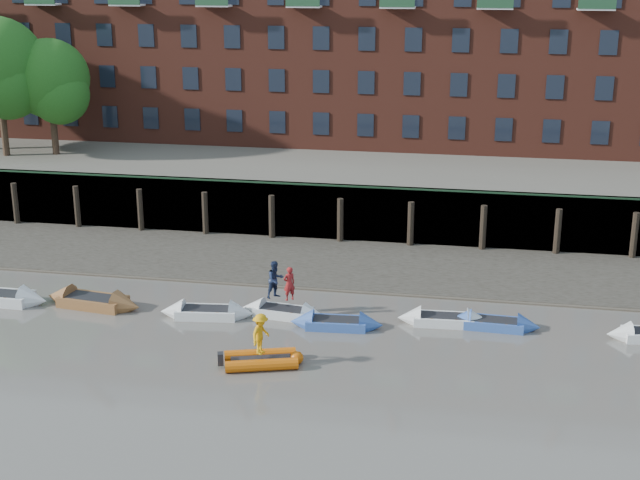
% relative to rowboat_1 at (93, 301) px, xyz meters
% --- Properties ---
extents(ground, '(220.00, 220.00, 0.00)m').
position_rel_rowboat_1_xyz_m(ground, '(11.73, -9.91, -0.25)').
color(ground, '#625D55').
rests_on(ground, ground).
extents(foreshore, '(110.00, 8.00, 0.50)m').
position_rel_rowboat_1_xyz_m(foreshore, '(11.73, 8.09, -0.25)').
color(foreshore, '#3D382F').
rests_on(foreshore, ground).
extents(mud_band, '(110.00, 1.60, 0.10)m').
position_rel_rowboat_1_xyz_m(mud_band, '(11.73, 4.69, -0.25)').
color(mud_band, '#4C4336').
rests_on(mud_band, ground).
extents(river_wall, '(110.00, 1.23, 3.30)m').
position_rel_rowboat_1_xyz_m(river_wall, '(11.73, 12.47, 1.35)').
color(river_wall, '#2D2A26').
rests_on(river_wall, ground).
extents(bank_terrace, '(110.00, 28.00, 3.20)m').
position_rel_rowboat_1_xyz_m(bank_terrace, '(11.73, 26.09, 1.35)').
color(bank_terrace, '#5E594D').
rests_on(bank_terrace, ground).
extents(apartment_terrace, '(80.60, 15.56, 20.98)m').
position_rel_rowboat_1_xyz_m(apartment_terrace, '(11.73, 27.09, 12.58)').
color(apartment_terrace, brown).
rests_on(apartment_terrace, bank_terrace).
extents(rowboat_1, '(5.00, 2.05, 1.41)m').
position_rel_rowboat_1_xyz_m(rowboat_1, '(0.00, 0.00, 0.00)').
color(rowboat_1, brown).
rests_on(rowboat_1, ground).
extents(rowboat_2, '(4.37, 1.72, 1.23)m').
position_rel_rowboat_1_xyz_m(rowboat_2, '(5.61, -0.27, -0.03)').
color(rowboat_2, silver).
rests_on(rowboat_2, ground).
extents(rowboat_3, '(4.13, 1.67, 1.16)m').
position_rel_rowboat_1_xyz_m(rowboat_3, '(9.00, 0.44, -0.04)').
color(rowboat_3, silver).
rests_on(rowboat_3, ground).
extents(rowboat_4, '(4.16, 1.47, 1.19)m').
position_rel_rowboat_1_xyz_m(rowboat_4, '(11.58, -0.41, -0.04)').
color(rowboat_4, '#3357A2').
rests_on(rowboat_4, ground).
extents(rowboat_5, '(4.14, 1.42, 1.18)m').
position_rel_rowboat_1_xyz_m(rowboat_5, '(16.19, 0.87, -0.04)').
color(rowboat_5, silver).
rests_on(rowboat_5, ground).
extents(rowboat_6, '(4.04, 1.34, 1.16)m').
position_rel_rowboat_1_xyz_m(rowboat_6, '(18.38, 0.83, -0.04)').
color(rowboat_6, '#3357A2').
rests_on(rowboat_6, ground).
extents(rib_tender, '(3.23, 2.28, 0.54)m').
position_rel_rowboat_1_xyz_m(rib_tender, '(9.37, -4.68, -0.01)').
color(rib_tender, '#C85608').
rests_on(rib_tender, ground).
extents(person_rower_a, '(0.68, 0.65, 1.57)m').
position_rel_rowboat_1_xyz_m(person_rower_a, '(9.26, 0.53, 1.32)').
color(person_rower_a, maroon).
rests_on(person_rower_a, rowboat_3).
extents(person_rower_b, '(1.05, 1.06, 1.73)m').
position_rel_rowboat_1_xyz_m(person_rower_b, '(8.58, 0.70, 1.40)').
color(person_rower_b, '#19233F').
rests_on(person_rower_b, rowboat_3).
extents(person_rib_crew, '(0.91, 1.22, 1.68)m').
position_rel_rowboat_1_xyz_m(person_rib_crew, '(9.26, -4.70, 1.10)').
color(person_rib_crew, orange).
rests_on(person_rib_crew, rib_tender).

